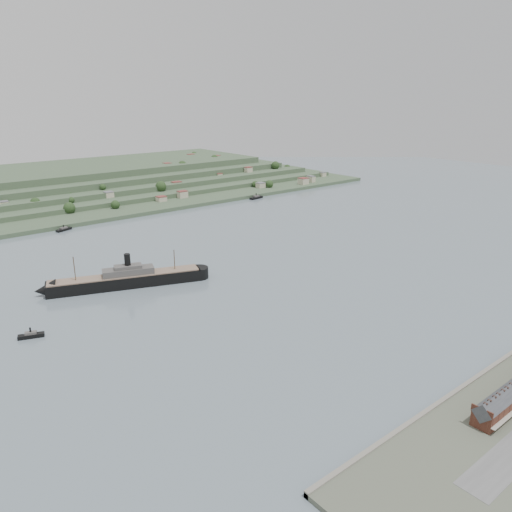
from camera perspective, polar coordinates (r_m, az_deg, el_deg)
ground at (r=334.33m, az=1.05°, el=-3.35°), size 1400.00×1400.00×0.00m
far_peninsula at (r=679.28m, az=-19.26°, el=7.77°), size 760.00×309.00×30.00m
steamship at (r=341.16m, az=-15.12°, el=-2.66°), size 108.10×49.08×26.96m
tugboat at (r=290.10m, az=-24.32°, el=-8.25°), size 13.39×7.66×5.84m
ferry_west at (r=499.11m, az=-21.11°, el=2.87°), size 15.84×9.22×5.74m
ferry_east at (r=609.59m, az=0.02°, el=6.71°), size 19.23×7.94×7.00m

